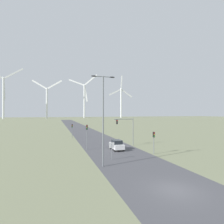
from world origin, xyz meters
TOP-DOWN VIEW (x-y plane):
  - ground_plane at (0.00, 0.00)m, footprint 600.00×600.00m
  - road_surface at (0.00, 48.00)m, footprint 10.00×240.00m
  - streetlamp at (-4.27, 8.50)m, footprint 3.09×0.32m
  - stop_sign_near at (-2.27, 11.18)m, footprint 0.81×0.07m
  - traffic_light_post_near_left at (-4.46, 19.47)m, footprint 0.28×0.34m
  - traffic_light_post_near_right at (5.44, 12.38)m, footprint 0.28×0.33m
  - traffic_light_post_mid_left at (-5.77, 35.06)m, footprint 0.28×0.33m
  - traffic_light_mast_overhead at (3.99, 20.57)m, footprint 4.30×0.35m
  - car_approaching at (0.74, 17.49)m, footprint 1.95×4.16m
  - wind_turbine_far_left at (-67.51, 217.72)m, footprint 42.70×2.60m
  - wind_turbine_left at (-20.92, 229.88)m, footprint 37.64×11.21m
  - wind_turbine_center at (28.53, 232.85)m, footprint 38.73×13.28m
  - wind_turbine_right at (81.10, 225.30)m, footprint 35.38×2.79m

SIDE VIEW (x-z plane):
  - ground_plane at x=0.00m, z-range 0.00..0.00m
  - road_surface at x=0.00m, z-range 0.00..0.01m
  - car_approaching at x=0.74m, z-range 0.00..1.83m
  - stop_sign_near at x=-2.27m, z-range 0.50..3.01m
  - traffic_light_post_near_right at x=5.44m, z-range 0.86..4.53m
  - traffic_light_post_mid_left at x=-5.77m, z-range 0.89..4.68m
  - traffic_light_post_near_left at x=-4.46m, z-range 1.05..5.64m
  - traffic_light_mast_overhead at x=3.99m, z-range 1.22..6.99m
  - streetlamp at x=-4.27m, z-range 1.30..12.81m
  - wind_turbine_left at x=-20.92m, z-range -0.44..49.89m
  - wind_turbine_right at x=81.10m, z-range -4.64..57.00m
  - wind_turbine_center at x=28.53m, z-range -1.81..59.87m
  - wind_turbine_far_left at x=-67.51m, z-range -0.75..59.82m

